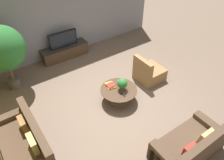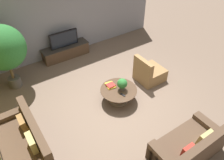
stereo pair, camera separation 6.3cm
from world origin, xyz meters
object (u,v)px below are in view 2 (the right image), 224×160
at_px(couch_by_wall, 24,144).
at_px(potted_palm_tall, 3,49).
at_px(couch_near_entry, 189,147).
at_px(armchair_wicker, 149,73).
at_px(coffee_table, 119,93).
at_px(television, 64,39).
at_px(potted_plant_tabletop, 122,84).
at_px(media_console, 66,51).

bearing_deg(couch_by_wall, potted_palm_tall, 170.19).
xyz_separation_m(couch_near_entry, armchair_wicker, (1.07, 2.52, -0.01)).
bearing_deg(armchair_wicker, coffee_table, 99.46).
xyz_separation_m(coffee_table, couch_by_wall, (-2.70, -0.20, 0.00)).
xyz_separation_m(television, potted_plant_tabletop, (0.35, -2.98, -0.12)).
xyz_separation_m(armchair_wicker, potted_palm_tall, (-3.59, 2.06, 1.07)).
relative_size(media_console, couch_near_entry, 1.04).
bearing_deg(television, potted_plant_tabletop, -83.21).
xyz_separation_m(media_console, couch_by_wall, (-2.42, -3.13, 0.05)).
distance_m(coffee_table, potted_palm_tall, 3.39).
bearing_deg(potted_palm_tall, couch_by_wall, -99.81).
bearing_deg(potted_plant_tabletop, media_console, 96.78).
bearing_deg(armchair_wicker, television, 30.56).
bearing_deg(potted_palm_tall, couch_near_entry, -61.14).
xyz_separation_m(television, armchair_wicker, (1.60, -2.71, -0.45)).
bearing_deg(potted_plant_tabletop, couch_near_entry, -85.54).
relative_size(television, potted_plant_tabletop, 2.87).
relative_size(media_console, armchair_wicker, 1.97).
height_order(media_console, couch_near_entry, couch_near_entry).
distance_m(armchair_wicker, potted_palm_tall, 4.28).
height_order(television, armchair_wicker, television).
relative_size(television, armchair_wicker, 1.19).
bearing_deg(couch_by_wall, television, 142.25).
distance_m(couch_by_wall, potted_palm_tall, 2.73).
xyz_separation_m(television, couch_near_entry, (0.53, -5.23, -0.44)).
bearing_deg(media_console, potted_palm_tall, -161.98).
height_order(television, coffee_table, television).
xyz_separation_m(coffee_table, armchair_wicker, (1.32, 0.22, -0.01)).
bearing_deg(media_console, potted_plant_tabletop, -83.22).
distance_m(couch_by_wall, potted_plant_tabletop, 2.80).
height_order(coffee_table, armchair_wicker, armchair_wicker).
distance_m(television, coffee_table, 2.98).
distance_m(coffee_table, couch_by_wall, 2.71).
height_order(potted_palm_tall, potted_plant_tabletop, potted_palm_tall).
distance_m(coffee_table, couch_near_entry, 2.31).
relative_size(media_console, potted_plant_tabletop, 4.75).
relative_size(couch_by_wall, potted_plant_tabletop, 5.27).
relative_size(couch_by_wall, couch_near_entry, 1.15).
relative_size(coffee_table, potted_palm_tall, 0.51).
bearing_deg(armchair_wicker, media_console, 30.55).
height_order(media_console, potted_plant_tabletop, potted_plant_tabletop).
xyz_separation_m(couch_by_wall, couch_near_entry, (2.95, -2.10, -0.00)).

